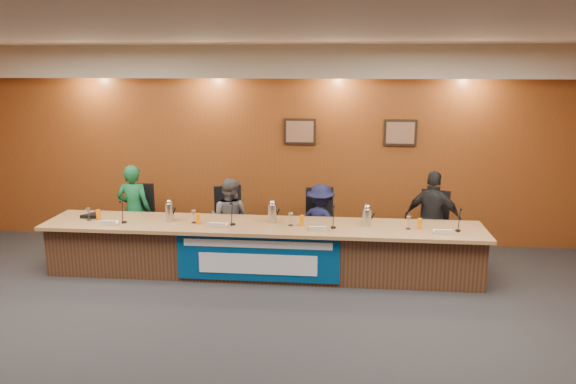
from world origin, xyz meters
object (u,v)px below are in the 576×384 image
Objects in this scene: office_chair_c at (321,229)px; carafe_left at (169,213)px; office_chair_b at (231,226)px; dais_body at (262,250)px; carafe_mid at (272,214)px; panelist_b at (229,219)px; office_chair_d at (431,232)px; panelist_a at (134,211)px; panelist_d at (433,219)px; office_chair_a at (137,223)px; carafe_right at (367,218)px; speakerphone at (91,216)px; panelist_c at (320,223)px; banner at (258,258)px.

office_chair_c is 1.85× the size of carafe_left.
dais_body is at bearing -73.11° from office_chair_b.
office_chair_c is 1.00m from carafe_mid.
office_chair_b and office_chair_c have the same top height.
dais_body is 23.12× the size of carafe_left.
panelist_b is 3.02m from office_chair_d.
panelist_d is (4.51, 0.00, -0.01)m from panelist_a.
office_chair_b is at bearing -0.43° from office_chair_a.
carafe_right is 3.95m from speakerphone.
dais_body is at bearing -1.00° from speakerphone.
panelist_c is 0.84× the size of panelist_d.
office_chair_c is at bearing -65.71° from panelist_c.
office_chair_d is 2.03× the size of carafe_right.
carafe_left is at bearing -4.36° from speakerphone.
carafe_left is at bearing 164.26° from banner.
carafe_left is (-0.72, -0.65, 0.25)m from panelist_b.
speakerphone is at bearing -177.50° from office_chair_c.
carafe_left reaches higher than dais_body.
office_chair_a is (-2.87, 0.10, -0.12)m from panelist_c.
carafe_right is at bearing 161.99° from panelist_c.
office_chair_d is 4.98m from speakerphone.
panelist_d is 2.95× the size of office_chair_a.
carafe_mid is (-2.29, -0.66, 0.40)m from office_chair_d.
carafe_right is (1.45, 0.42, 0.49)m from banner.
office_chair_a is 2.87m from office_chair_c.
panelist_c is (1.38, 0.00, -0.03)m from panelist_b.
speakerphone reaches higher than banner.
panelist_c reaches higher than office_chair_b.
panelist_d reaches higher than panelist_c.
dais_body is 2.20m from office_chair_a.
dais_body is at bearing -179.81° from carafe_right.
panelist_a is 4.52m from office_chair_d.
carafe_mid is (2.22, -0.56, 0.16)m from panelist_a.
panelist_a is 2.98× the size of office_chair_c.
speakerphone is (-1.91, -0.56, 0.15)m from panelist_b.
panelist_d is 1.16m from carafe_right.
panelist_a is at bearing 170.35° from carafe_right.
panelist_a reaches higher than office_chair_d.
office_chair_d is (4.51, 0.10, -0.24)m from panelist_a.
speakerphone reaches higher than office_chair_d.
panelist_d is at bearing -70.39° from office_chair_d.
office_chair_b is 1.06m from carafe_mid.
panelist_a is 4.47× the size of speakerphone.
panelist_d reaches higher than office_chair_b.
panelist_a is (-2.08, 0.60, 0.37)m from dais_body.
carafe_left is 0.81× the size of speakerphone.
office_chair_d is at bearing 15.98° from carafe_mid.
carafe_mid reaches higher than office_chair_d.
carafe_mid is 0.79× the size of speakerphone.
office_chair_a is 1.00× the size of office_chair_d.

